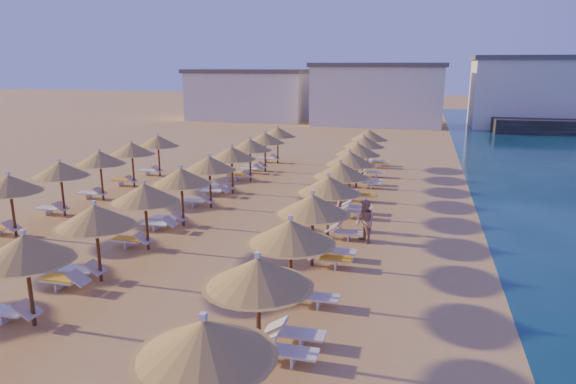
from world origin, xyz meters
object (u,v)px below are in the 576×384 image
(parasol_row_east, at_px, (328,186))
(beachgoer_a, at_px, (339,212))
(parasol_row_west, at_px, (181,177))
(beachgoer_b, at_px, (365,222))

(parasol_row_east, bearing_deg, beachgoer_a, 77.35)
(parasol_row_west, distance_m, beachgoer_b, 8.34)
(parasol_row_west, bearing_deg, parasol_row_east, 0.00)
(parasol_row_east, relative_size, beachgoer_a, 21.30)
(parasol_row_east, height_order, parasol_row_west, same)
(parasol_row_east, bearing_deg, beachgoer_b, -4.86)
(parasol_row_east, bearing_deg, parasol_row_west, 180.00)
(parasol_row_west, relative_size, beachgoer_a, 21.30)
(parasol_row_east, relative_size, parasol_row_west, 1.00)
(parasol_row_east, distance_m, beachgoer_b, 2.09)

